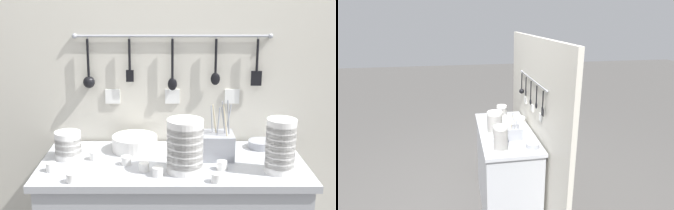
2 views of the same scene
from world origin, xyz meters
The scene contains 15 objects.
back_wall centered at (0.00, 0.30, 0.92)m, with size 1.95×0.09×1.84m.
bowl_stack_short_front centered at (0.05, -0.11, 1.03)m, with size 0.15×0.15×0.22m.
bowl_stack_back_corner centered at (0.44, -0.12, 1.03)m, with size 0.12×0.12×0.23m.
bowl_stack_wide_centre centered at (-0.46, 0.04, 0.98)m, with size 0.11×0.11×0.12m.
plate_stack centered at (-0.17, 0.14, 0.95)m, with size 0.21×0.21×0.07m.
steel_mixing_bowl centered at (0.42, 0.17, 0.94)m, with size 0.12×0.12×0.04m.
cutlery_caddy centered at (0.20, 0.05, 0.98)m, with size 0.14×0.14×0.27m.
cup_centre centered at (-0.34, 0.02, 0.94)m, with size 0.04×0.04×0.04m.
cup_edge_far centered at (-0.06, -0.16, 0.94)m, with size 0.04×0.04×0.04m.
cup_beside_plates centered at (-0.40, -0.22, 0.94)m, with size 0.04×0.04×0.04m.
cup_by_caddy centered at (-0.12, -0.11, 0.94)m, with size 0.04×0.04×0.04m.
cup_back_left centered at (-0.50, -0.11, 0.94)m, with size 0.04×0.04×0.04m.
cup_front_right centered at (0.20, -0.09, 0.94)m, with size 0.04×0.04×0.04m.
cup_front_left centered at (-0.20, -0.04, 0.94)m, with size 0.04×0.04×0.04m.
cup_mid_row centered at (0.17, -0.22, 0.94)m, with size 0.04×0.04×0.04m.
Camera 1 is at (-0.02, -1.91, 1.67)m, focal length 50.00 mm.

